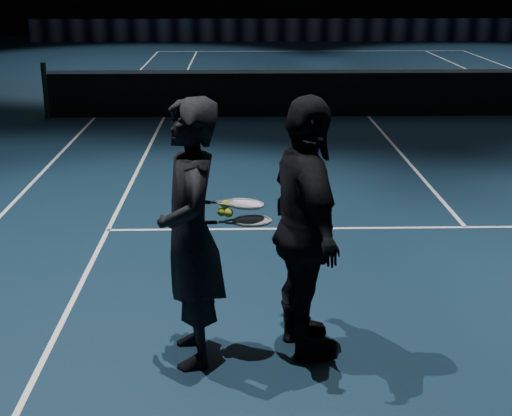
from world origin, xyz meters
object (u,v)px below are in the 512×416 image
at_px(player_b, 306,230).
at_px(player_a, 191,235).
at_px(tennis_balls, 225,210).
at_px(racket_upper, 245,204).
at_px(racket_lower, 252,221).

bearing_deg(player_b, player_a, 82.71).
relative_size(player_b, tennis_balls, 16.71).
relative_size(player_b, racket_upper, 2.95).
height_order(racket_lower, tennis_balls, tennis_balls).
distance_m(racket_lower, racket_upper, 0.14).
xyz_separation_m(player_a, racket_lower, (0.45, 0.04, 0.09)).
bearing_deg(racket_upper, player_a, -178.29).
bearing_deg(tennis_balls, player_a, -173.43).
relative_size(player_a, racket_upper, 2.95).
height_order(player_b, tennis_balls, player_b).
bearing_deg(racket_lower, player_b, -0.00).
bearing_deg(racket_upper, player_b, -9.08).
bearing_deg(racket_upper, tennis_balls, -170.43).
relative_size(racket_lower, tennis_balls, 5.67).
relative_size(player_a, racket_lower, 2.95).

